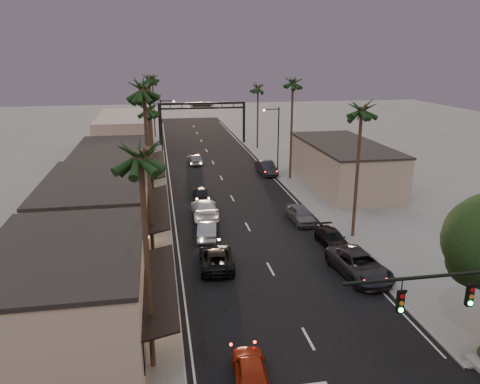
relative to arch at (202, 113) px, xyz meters
name	(u,v)px	position (x,y,z in m)	size (l,w,h in m)	color
ground	(228,191)	(0.00, -30.00, -5.53)	(200.00, 200.00, 0.00)	slate
road	(222,180)	(0.00, -25.00, -5.53)	(14.00, 120.00, 0.02)	black
sidewalk_left	(147,170)	(-9.50, -18.00, -5.47)	(5.00, 92.00, 0.12)	slate
sidewalk_right	(281,164)	(9.50, -18.00, -5.47)	(5.00, 92.00, 0.12)	slate
storefront_near	(68,298)	(-13.00, -58.00, -2.78)	(8.00, 12.00, 5.50)	#C6B597
storefront_mid	(98,214)	(-13.00, -44.00, -2.78)	(8.00, 14.00, 5.50)	#A59684
storefront_far	(114,171)	(-13.00, -28.00, -3.03)	(8.00, 16.00, 5.00)	#C6B597
storefront_dist	(125,134)	(-13.00, -5.00, -2.53)	(8.00, 20.00, 6.00)	#A59684
building_right	(343,165)	(14.00, -30.00, -3.03)	(8.00, 18.00, 5.00)	#A59684
arch	(202,113)	(0.00, 0.00, 0.00)	(15.20, 0.40, 7.27)	black
streetlight_right	(276,137)	(6.92, -25.00, -0.20)	(2.13, 0.30, 9.00)	black
streetlight_left	(163,125)	(-6.92, -12.00, -0.20)	(2.13, 0.30, 9.00)	black
palm_la	(140,148)	(-8.60, -61.00, 5.91)	(3.20, 3.20, 13.20)	#38281C
palm_lb	(144,84)	(-8.60, -48.00, 7.85)	(3.20, 3.20, 15.20)	#38281C
palm_lc	(148,105)	(-8.60, -34.00, 4.94)	(3.20, 3.20, 12.20)	#38281C
palm_ld	(149,76)	(-8.60, -15.00, 6.88)	(3.20, 3.20, 14.20)	#38281C
palm_ra	(362,105)	(8.60, -46.00, 5.91)	(3.20, 3.20, 13.20)	#38281C
palm_rb	(293,79)	(8.60, -26.00, 6.88)	(3.20, 3.20, 14.20)	#38281C
palm_rc	(258,85)	(8.60, -6.00, 4.94)	(3.20, 3.20, 12.20)	#38281C
palm_far	(152,76)	(-8.30, 8.00, 5.91)	(3.20, 3.20, 13.20)	#38281C
oncoming_red	(251,370)	(-3.91, -63.00, -4.84)	(1.65, 4.10, 1.40)	#9C220B
oncoming_pickup	(216,258)	(-3.94, -49.93, -4.80)	(2.43, 5.28, 1.47)	black
oncoming_silver	(207,230)	(-3.97, -44.01, -4.78)	(1.60, 4.58, 1.51)	gray
oncoming_white	(205,208)	(-3.63, -38.51, -4.68)	(2.40, 5.90, 1.71)	silver
oncoming_dgrey	(201,193)	(-3.41, -32.49, -4.87)	(1.58, 3.92, 1.34)	black
oncoming_grey_far	(195,160)	(-2.74, -15.86, -4.82)	(1.51, 4.34, 1.43)	#4D4D52
curbside_near	(359,265)	(6.01, -53.17, -4.67)	(2.86, 6.20, 1.72)	black
curbside_black	(332,239)	(6.07, -47.67, -4.86)	(1.90, 4.66, 1.35)	black
curbside_grey	(301,214)	(5.21, -41.67, -4.75)	(1.84, 4.58, 1.56)	#56565C
curbside_far	(267,168)	(6.20, -23.05, -4.68)	(1.80, 5.17, 1.70)	black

